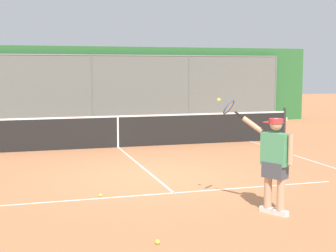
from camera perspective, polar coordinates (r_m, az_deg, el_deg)
The scene contains 7 objects.
ground_plane at distance 10.96m, azimuth -1.70°, elevation -5.80°, with size 60.00×60.00×0.00m, color #C67A4C.
court_line_markings at distance 9.22m, azimuth 1.28°, elevation -8.18°, with size 8.78×10.45×0.01m.
fence_backdrop at distance 20.98m, azimuth -8.99°, elevation 4.53°, with size 19.61×1.37×3.26m.
tennis_net at distance 14.91m, azimuth -5.80°, elevation -0.58°, with size 11.28×0.09×1.07m.
tennis_player at distance 8.18m, azimuth 12.10°, elevation -3.73°, with size 0.91×1.09×1.86m.
tennis_ball_near_baseline at distance 9.31m, azimuth -7.77°, elevation -7.90°, with size 0.07×0.07×0.07m, color #D6E042.
tennis_ball_near_net at distance 6.86m, azimuth -1.21°, elevation -13.21°, with size 0.07×0.07×0.07m, color #D6E042.
Camera 1 is at (2.71, 10.35, 2.36)m, focal length 52.92 mm.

